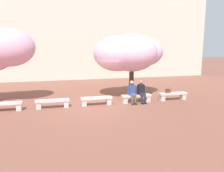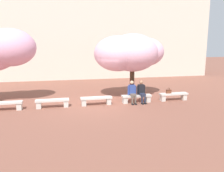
# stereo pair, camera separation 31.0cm
# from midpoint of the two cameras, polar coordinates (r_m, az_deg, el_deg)

# --- Properties ---
(ground_plane) EXTENTS (100.00, 100.00, 0.00)m
(ground_plane) POSITION_cam_midpoint_polar(r_m,az_deg,el_deg) (12.22, -3.37, -4.96)
(ground_plane) COLOR brown
(building_facade) EXTENTS (28.00, 4.00, 10.99)m
(building_facade) POSITION_cam_midpoint_polar(r_m,az_deg,el_deg) (23.67, -8.61, 15.65)
(building_facade) COLOR beige
(building_facade) RESTS_ON ground
(stone_bench_west_end) EXTENTS (1.74, 0.43, 0.45)m
(stone_bench_west_end) POSITION_cam_midpoint_polar(r_m,az_deg,el_deg) (12.29, -25.63, -4.43)
(stone_bench_west_end) COLOR beige
(stone_bench_west_end) RESTS_ON ground
(stone_bench_near_west) EXTENTS (1.74, 0.43, 0.45)m
(stone_bench_near_west) POSITION_cam_midpoint_polar(r_m,az_deg,el_deg) (11.99, -14.57, -4.09)
(stone_bench_near_west) COLOR beige
(stone_bench_near_west) RESTS_ON ground
(stone_bench_center) EXTENTS (1.74, 0.43, 0.45)m
(stone_bench_center) POSITION_cam_midpoint_polar(r_m,az_deg,el_deg) (12.15, -3.39, -3.59)
(stone_bench_center) COLOR beige
(stone_bench_center) RESTS_ON ground
(stone_bench_near_east) EXTENTS (1.74, 0.43, 0.45)m
(stone_bench_near_east) POSITION_cam_midpoint_polar(r_m,az_deg,el_deg) (12.75, 7.11, -2.99)
(stone_bench_near_east) COLOR beige
(stone_bench_near_east) RESTS_ON ground
(stone_bench_east_end) EXTENTS (1.74, 0.43, 0.45)m
(stone_bench_east_end) POSITION_cam_midpoint_polar(r_m,az_deg,el_deg) (13.73, 16.38, -2.39)
(stone_bench_east_end) COLOR beige
(stone_bench_east_end) RESTS_ON ground
(person_seated_left) EXTENTS (0.51, 0.68, 1.29)m
(person_seated_left) POSITION_cam_midpoint_polar(r_m,az_deg,el_deg) (12.52, 6.03, -1.35)
(person_seated_left) COLOR black
(person_seated_left) RESTS_ON ground
(person_seated_right) EXTENTS (0.51, 0.69, 1.29)m
(person_seated_right) POSITION_cam_midpoint_polar(r_m,az_deg,el_deg) (12.71, 8.43, -1.23)
(person_seated_right) COLOR black
(person_seated_right) RESTS_ON ground
(handbag) EXTENTS (0.30, 0.15, 0.34)m
(handbag) POSITION_cam_midpoint_polar(r_m,az_deg,el_deg) (13.50, 15.23, -1.33)
(handbag) COLOR brown
(handbag) RESTS_ON stone_bench_east_end
(cherry_tree_main) EXTENTS (4.54, 3.31, 4.00)m
(cherry_tree_main) POSITION_cam_midpoint_polar(r_m,az_deg,el_deg) (13.75, 5.27, 8.58)
(cherry_tree_main) COLOR #473323
(cherry_tree_main) RESTS_ON ground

